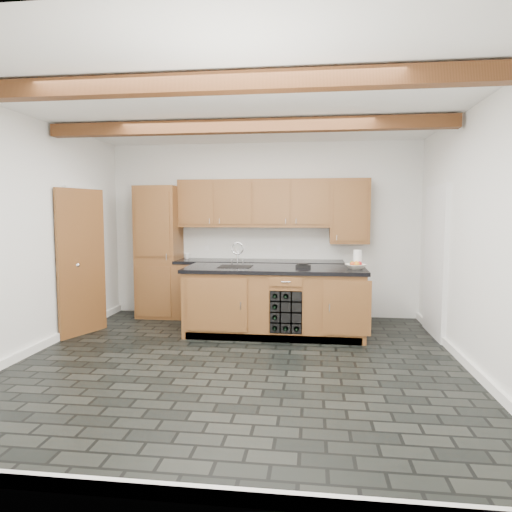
% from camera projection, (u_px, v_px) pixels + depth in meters
% --- Properties ---
extents(ground, '(5.00, 5.00, 0.00)m').
position_uv_depth(ground, '(238.00, 363.00, 5.09)').
color(ground, black).
rests_on(ground, ground).
extents(room_shell, '(5.01, 5.00, 5.00)m').
position_uv_depth(room_shell, '(238.00, 225.00, 5.49)').
color(room_shell, white).
rests_on(room_shell, ground).
extents(back_cabinetry, '(3.65, 0.62, 2.20)m').
position_uv_depth(back_cabinetry, '(238.00, 257.00, 7.26)').
color(back_cabinetry, brown).
rests_on(back_cabinetry, ground).
extents(island, '(2.48, 0.96, 0.93)m').
position_uv_depth(island, '(275.00, 301.00, 6.28)').
color(island, brown).
rests_on(island, ground).
extents(faucet, '(0.45, 0.40, 0.34)m').
position_uv_depth(faucet, '(236.00, 264.00, 6.36)').
color(faucet, black).
rests_on(faucet, island).
extents(kitchen_scale, '(0.21, 0.13, 0.06)m').
position_uv_depth(kitchen_scale, '(303.00, 266.00, 6.18)').
color(kitchen_scale, black).
rests_on(kitchen_scale, island).
extents(fruit_bowl, '(0.33, 0.33, 0.07)m').
position_uv_depth(fruit_bowl, '(355.00, 267.00, 6.05)').
color(fruit_bowl, beige).
rests_on(fruit_bowl, island).
extents(fruit_cluster, '(0.16, 0.17, 0.07)m').
position_uv_depth(fruit_cluster, '(355.00, 264.00, 6.04)').
color(fruit_cluster, red).
rests_on(fruit_cluster, fruit_bowl).
extents(paper_towel, '(0.11, 0.11, 0.24)m').
position_uv_depth(paper_towel, '(358.00, 259.00, 6.19)').
color(paper_towel, white).
rests_on(paper_towel, island).
extents(mug, '(0.10, 0.10, 0.10)m').
position_uv_depth(mug, '(187.00, 256.00, 7.46)').
color(mug, white).
rests_on(mug, back_cabinetry).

